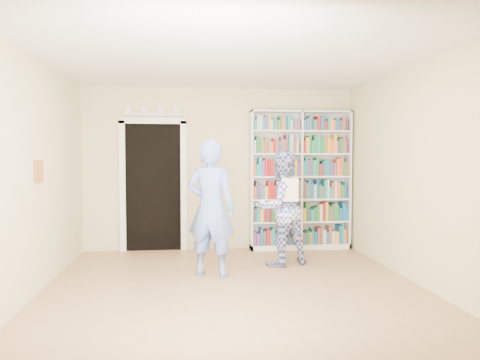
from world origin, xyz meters
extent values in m
plane|color=#9A6F4A|center=(0.00, 0.00, 0.00)|extent=(5.00, 5.00, 0.00)
plane|color=white|center=(0.00, 0.00, 2.70)|extent=(5.00, 5.00, 0.00)
plane|color=beige|center=(0.00, 2.50, 1.35)|extent=(4.50, 0.00, 4.50)
plane|color=beige|center=(-2.25, 0.00, 1.35)|extent=(0.00, 5.00, 5.00)
plane|color=beige|center=(2.25, 0.00, 1.35)|extent=(0.00, 5.00, 5.00)
cube|color=white|center=(1.35, 2.34, 1.16)|extent=(1.69, 0.32, 2.32)
cube|color=white|center=(1.35, 2.34, 1.16)|extent=(0.03, 0.32, 2.32)
cube|color=black|center=(-1.10, 2.48, 1.05)|extent=(0.90, 0.03, 2.10)
cube|color=white|center=(-1.60, 2.47, 1.05)|extent=(0.10, 0.06, 2.20)
cube|color=white|center=(-0.60, 2.47, 1.05)|extent=(0.10, 0.06, 2.20)
cube|color=white|center=(-1.10, 2.47, 2.15)|extent=(1.10, 0.06, 0.10)
cube|color=white|center=(-1.10, 2.46, 2.25)|extent=(1.10, 0.08, 0.02)
cube|color=maroon|center=(-2.23, 0.20, 1.40)|extent=(0.03, 0.25, 0.25)
imported|color=#678AE5|center=(-0.24, 0.72, 0.89)|extent=(0.76, 0.64, 1.78)
imported|color=#32439A|center=(0.79, 1.22, 0.82)|extent=(0.97, 0.86, 1.65)
cube|color=white|center=(0.87, 0.96, 1.11)|extent=(0.23, 0.03, 0.33)
camera|label=1|loc=(-0.56, -5.35, 1.58)|focal=35.00mm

